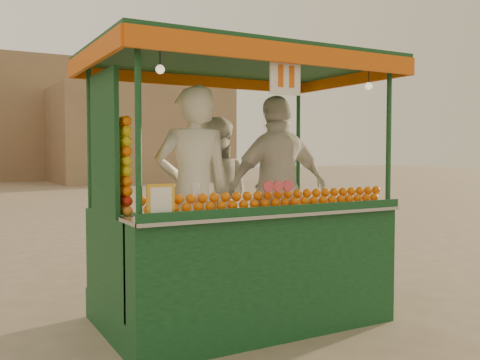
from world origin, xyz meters
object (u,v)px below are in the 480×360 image
juice_cart (238,237)px  vendor_left (193,192)px  vendor_right (279,189)px  vendor_middle (213,198)px

juice_cart → vendor_left: juice_cart is taller
juice_cart → vendor_right: size_ratio=1.47×
vendor_middle → vendor_right: (0.48, -0.49, 0.10)m
vendor_right → juice_cart: bearing=19.7°
juice_cart → vendor_right: bearing=16.9°
juice_cart → vendor_middle: size_ratio=1.65×
vendor_middle → vendor_right: 0.70m
juice_cart → vendor_right: (0.56, 0.17, 0.41)m
vendor_right → vendor_left: bearing=8.3°
juice_cart → vendor_middle: (0.08, 0.66, 0.31)m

